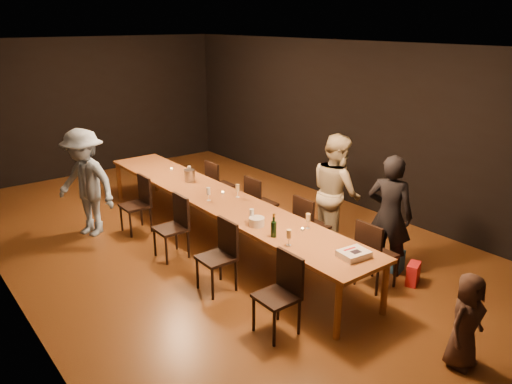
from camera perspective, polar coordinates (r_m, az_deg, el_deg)
ground at (r=7.98m, az=-4.17°, el=-5.71°), size 10.00×10.00×0.00m
room_shell at (r=7.35m, az=-4.56°, el=9.15°), size 6.04×10.04×3.02m
table at (r=7.71m, az=-4.30°, el=-0.97°), size 0.90×6.00×0.75m
chair_right_0 at (r=6.70m, az=13.62°, el=-6.88°), size 0.42×0.42×0.93m
chair_right_1 at (r=7.43m, az=6.43°, el=-3.81°), size 0.42×0.42×0.93m
chair_right_2 at (r=8.26m, az=0.65°, el=-1.27°), size 0.42×0.42×0.93m
chair_right_3 at (r=9.17m, az=-4.03°, el=0.80°), size 0.42×0.42×0.93m
chair_left_0 at (r=5.60m, az=2.36°, el=-11.79°), size 0.42×0.42×0.93m
chair_left_1 at (r=6.45m, az=-4.58°, el=-7.44°), size 0.42×0.42×0.93m
chair_left_2 at (r=7.40m, az=-9.74°, el=-4.07°), size 0.42×0.42×0.93m
chair_left_3 at (r=8.41m, az=-13.67°, el=-1.46°), size 0.42×0.42×0.93m
woman_birthday at (r=6.96m, az=15.01°, el=-2.60°), size 0.62×0.73×1.69m
woman_tan at (r=7.58m, az=9.15°, el=-0.00°), size 0.95×1.06×1.78m
man_blue at (r=8.40m, az=-18.91°, el=0.99°), size 1.06×1.30×1.75m
child at (r=5.53m, az=22.88°, el=-13.41°), size 0.51×0.34×1.02m
gift_bag_red at (r=7.02m, az=17.52°, el=-8.91°), size 0.29×0.22×0.30m
gift_bag_blue at (r=7.29m, az=15.79°, el=-7.64°), size 0.27×0.22×0.30m
birthday_cake at (r=5.89m, az=11.11°, el=-6.96°), size 0.36×0.30×0.08m
plate_stack at (r=6.61m, az=0.08°, el=-3.41°), size 0.26×0.26×0.12m
champagne_bottle at (r=6.25m, az=2.04°, el=-3.83°), size 0.09×0.09×0.31m
ice_bucket at (r=8.49m, az=-7.62°, el=1.89°), size 0.22×0.22×0.20m
wineglass_0 at (r=6.05m, az=3.77°, el=-5.22°), size 0.06×0.06×0.21m
wineglass_1 at (r=6.55m, az=5.96°, el=-3.33°), size 0.06×0.06×0.21m
wineglass_2 at (r=6.67m, az=-0.49°, el=-2.79°), size 0.06×0.06×0.21m
wineglass_3 at (r=7.65m, az=-2.12°, el=0.13°), size 0.06×0.06×0.21m
wineglass_4 at (r=7.54m, az=-5.45°, el=-0.24°), size 0.06×0.06×0.21m
wineglass_5 at (r=8.68m, az=-7.62°, el=2.29°), size 0.06×0.06×0.21m
tealight_near at (r=6.51m, az=5.33°, el=-4.29°), size 0.05×0.05×0.03m
tealight_mid at (r=7.85m, az=-3.83°, el=-0.10°), size 0.05×0.05×0.03m
tealight_far at (r=9.20m, az=-9.63°, el=2.58°), size 0.05×0.05×0.03m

